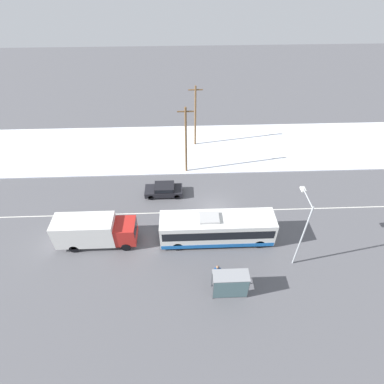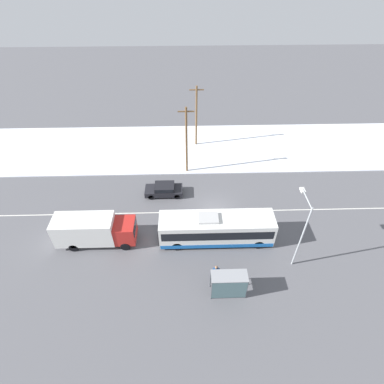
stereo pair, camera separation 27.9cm
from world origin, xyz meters
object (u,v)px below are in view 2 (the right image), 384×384
at_px(sedan_car, 164,189).
at_px(bus_shelter, 229,284).
at_px(utility_pole_snowlot, 196,116).
at_px(box_truck, 93,230).
at_px(utility_pole_roadside, 186,140).
at_px(pedestrian_at_stop, 216,271).
at_px(streetlamp, 302,226).
at_px(city_bus, 216,229).

distance_m(sedan_car, bus_shelter, 13.87).
xyz_separation_m(sedan_car, bus_shelter, (5.71, -12.61, 0.93)).
bearing_deg(utility_pole_snowlot, sedan_car, -111.20).
distance_m(box_truck, utility_pole_roadside, 14.27).
bearing_deg(pedestrian_at_stop, streetlamp, 14.06).
bearing_deg(utility_pole_snowlot, box_truck, -121.06).
distance_m(pedestrian_at_stop, utility_pole_snowlot, 21.49).
bearing_deg(box_truck, utility_pole_snowlot, 58.94).
xyz_separation_m(pedestrian_at_stop, utility_pole_roadside, (-2.23, 15.16, 3.44)).
distance_m(box_truck, sedan_car, 9.16).
bearing_deg(city_bus, box_truck, 179.84).
height_order(pedestrian_at_stop, utility_pole_snowlot, utility_pole_snowlot).
distance_m(pedestrian_at_stop, bus_shelter, 1.99).
distance_m(utility_pole_roadside, utility_pole_snowlot, 6.20).
bearing_deg(utility_pole_snowlot, city_bus, -85.81).
distance_m(bus_shelter, utility_pole_snowlot, 23.09).
distance_m(bus_shelter, utility_pole_roadside, 17.32).
distance_m(city_bus, pedestrian_at_stop, 4.30).
xyz_separation_m(city_bus, sedan_car, (-5.22, 6.70, -0.78)).
distance_m(pedestrian_at_stop, utility_pole_roadside, 15.70).
bearing_deg(utility_pole_snowlot, utility_pole_roadside, -102.75).
height_order(utility_pole_roadside, utility_pole_snowlot, utility_pole_roadside).
distance_m(sedan_car, pedestrian_at_stop, 11.98).
height_order(box_truck, utility_pole_roadside, utility_pole_roadside).
height_order(city_bus, utility_pole_snowlot, utility_pole_snowlot).
height_order(sedan_car, utility_pole_snowlot, utility_pole_snowlot).
bearing_deg(pedestrian_at_stop, bus_shelter, -62.39).
relative_size(city_bus, sedan_car, 2.55).
bearing_deg(streetlamp, utility_pole_snowlot, 112.02).
height_order(city_bus, utility_pole_roadside, utility_pole_roadside).
relative_size(box_truck, bus_shelter, 2.56).
height_order(city_bus, bus_shelter, city_bus).
height_order(city_bus, streetlamp, streetlamp).
bearing_deg(bus_shelter, city_bus, 94.69).
xyz_separation_m(sedan_car, utility_pole_roadside, (2.61, 4.21, 3.70)).
height_order(city_bus, pedestrian_at_stop, city_bus).
xyz_separation_m(utility_pole_roadside, utility_pole_snowlot, (1.37, 6.05, -0.08)).
bearing_deg(utility_pole_snowlot, bus_shelter, -85.68).
relative_size(box_truck, pedestrian_at_stop, 4.49).
bearing_deg(pedestrian_at_stop, utility_pole_snowlot, 92.32).
distance_m(box_truck, utility_pole_snowlot, 19.93).
bearing_deg(pedestrian_at_stop, city_bus, 84.87).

